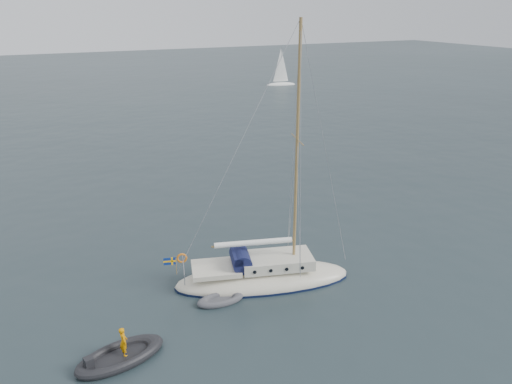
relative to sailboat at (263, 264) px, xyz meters
name	(u,v)px	position (x,y,z in m)	size (l,w,h in m)	color
ground	(248,272)	(-0.27, 1.31, -1.08)	(300.00, 300.00, 0.00)	black
sailboat	(263,264)	(0.00, 0.00, 0.00)	(10.07, 3.01, 14.34)	beige
dinghy	(220,300)	(-2.85, -0.83, -0.93)	(2.46, 1.11, 0.35)	#4E4E53
rib	(120,355)	(-8.37, -3.06, -0.84)	(3.94, 1.79, 1.56)	black
distant_yacht_b	(281,68)	(35.23, 62.52, 2.15)	(5.71, 3.05, 7.57)	white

